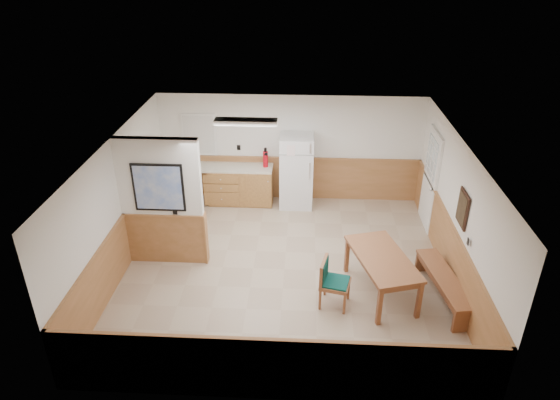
# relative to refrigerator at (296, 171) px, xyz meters

# --- Properties ---
(ground) EXTENTS (6.00, 6.00, 0.00)m
(ground) POSITION_rel_refrigerator_xyz_m (-0.15, -2.63, -0.85)
(ground) COLOR tan
(ground) RESTS_ON ground
(ceiling) EXTENTS (6.00, 6.00, 0.02)m
(ceiling) POSITION_rel_refrigerator_xyz_m (-0.15, -2.63, 1.65)
(ceiling) COLOR silver
(ceiling) RESTS_ON back_wall
(back_wall) EXTENTS (6.00, 0.02, 2.50)m
(back_wall) POSITION_rel_refrigerator_xyz_m (-0.15, 0.37, 0.40)
(back_wall) COLOR white
(back_wall) RESTS_ON ground
(right_wall) EXTENTS (0.02, 6.00, 2.50)m
(right_wall) POSITION_rel_refrigerator_xyz_m (2.85, -2.63, 0.40)
(right_wall) COLOR white
(right_wall) RESTS_ON ground
(left_wall) EXTENTS (0.02, 6.00, 2.50)m
(left_wall) POSITION_rel_refrigerator_xyz_m (-3.15, -2.63, 0.40)
(left_wall) COLOR white
(left_wall) RESTS_ON ground
(wainscot_back) EXTENTS (6.00, 0.04, 1.00)m
(wainscot_back) POSITION_rel_refrigerator_xyz_m (-0.15, 0.35, -0.35)
(wainscot_back) COLOR #B07446
(wainscot_back) RESTS_ON ground
(wainscot_right) EXTENTS (0.04, 6.00, 1.00)m
(wainscot_right) POSITION_rel_refrigerator_xyz_m (2.83, -2.63, -0.35)
(wainscot_right) COLOR #B07446
(wainscot_right) RESTS_ON ground
(wainscot_left) EXTENTS (0.04, 6.00, 1.00)m
(wainscot_left) POSITION_rel_refrigerator_xyz_m (-3.13, -2.63, -0.35)
(wainscot_left) COLOR #B07446
(wainscot_left) RESTS_ON ground
(partition_wall) EXTENTS (1.50, 0.20, 2.50)m
(partition_wall) POSITION_rel_refrigerator_xyz_m (-2.40, -2.43, 0.39)
(partition_wall) COLOR white
(partition_wall) RESTS_ON ground
(kitchen_counter) EXTENTS (2.20, 0.61, 1.00)m
(kitchen_counter) POSITION_rel_refrigerator_xyz_m (-1.36, 0.05, -0.38)
(kitchen_counter) COLOR #B3843F
(kitchen_counter) RESTS_ON ground
(exterior_door) EXTENTS (0.07, 1.02, 2.15)m
(exterior_door) POSITION_rel_refrigerator_xyz_m (2.82, -0.73, 0.21)
(exterior_door) COLOR white
(exterior_door) RESTS_ON ground
(kitchen_window) EXTENTS (0.80, 0.04, 1.00)m
(kitchen_window) POSITION_rel_refrigerator_xyz_m (-2.25, 0.35, 0.70)
(kitchen_window) COLOR white
(kitchen_window) RESTS_ON back_wall
(wall_painting) EXTENTS (0.04, 0.50, 0.60)m
(wall_painting) POSITION_rel_refrigerator_xyz_m (2.82, -2.93, 0.70)
(wall_painting) COLOR black
(wall_painting) RESTS_ON right_wall
(fluorescent_fixture) EXTENTS (1.20, 0.30, 0.09)m
(fluorescent_fixture) POSITION_rel_refrigerator_xyz_m (-0.95, -1.33, 1.60)
(fluorescent_fixture) COLOR white
(fluorescent_fixture) RESTS_ON ceiling
(refrigerator) EXTENTS (0.75, 0.72, 1.69)m
(refrigerator) POSITION_rel_refrigerator_xyz_m (0.00, 0.00, 0.00)
(refrigerator) COLOR white
(refrigerator) RESTS_ON ground
(dining_table) EXTENTS (1.23, 1.77, 0.75)m
(dining_table) POSITION_rel_refrigerator_xyz_m (1.54, -3.24, -0.19)
(dining_table) COLOR #A8673D
(dining_table) RESTS_ON ground
(dining_bench) EXTENTS (0.67, 1.79, 0.45)m
(dining_bench) POSITION_rel_refrigerator_xyz_m (2.61, -3.33, -0.50)
(dining_bench) COLOR #A8673D
(dining_bench) RESTS_ON ground
(dining_chair) EXTENTS (0.74, 0.58, 0.85)m
(dining_chair) POSITION_rel_refrigerator_xyz_m (0.65, -3.56, -0.35)
(dining_chair) COLOR #A8673D
(dining_chair) RESTS_ON ground
(fire_extinguisher) EXTENTS (0.15, 0.15, 0.46)m
(fire_extinguisher) POSITION_rel_refrigerator_xyz_m (-0.71, 0.09, 0.26)
(fire_extinguisher) COLOR red
(fire_extinguisher) RESTS_ON kitchen_counter
(soap_bottle) EXTENTS (0.08, 0.08, 0.22)m
(soap_bottle) POSITION_rel_refrigerator_xyz_m (-2.46, 0.02, 0.16)
(soap_bottle) COLOR #1A9026
(soap_bottle) RESTS_ON kitchen_counter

